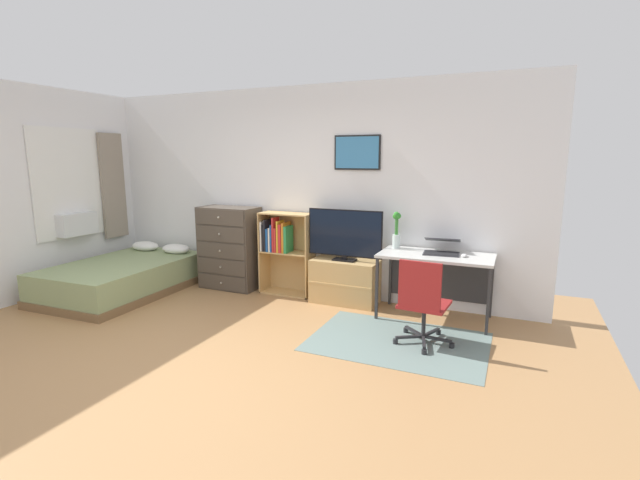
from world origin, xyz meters
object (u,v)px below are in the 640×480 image
object	(u,v)px
dresser	(230,248)
laptop	(442,247)
bed	(124,277)
bookshelf	(283,246)
office_chair	(422,301)
computer_mouse	(464,255)
bamboo_vase	(397,228)
tv_stand	(345,281)
desk	(437,264)
television	(345,235)

from	to	relation	value
dresser	laptop	distance (m)	2.88
bed	bookshelf	xyz separation A→B (m)	(1.98, 0.85, 0.42)
office_chair	computer_mouse	bearing A→B (deg)	75.87
bamboo_vase	office_chair	bearing A→B (deg)	-62.54
bookshelf	tv_stand	size ratio (longest dim) A/B	1.31
desk	office_chair	xyz separation A→B (m)	(0.02, -0.91, -0.15)
bookshelf	laptop	xyz separation A→B (m)	(2.06, -0.05, 0.17)
office_chair	laptop	world-z (taller)	laptop
dresser	desk	world-z (taller)	dresser
computer_mouse	desk	bearing A→B (deg)	163.74
office_chair	bed	bearing A→B (deg)	-177.53
bookshelf	computer_mouse	bearing A→B (deg)	-4.26
dresser	tv_stand	size ratio (longest dim) A/B	1.37
dresser	office_chair	distance (m)	2.99
bookshelf	desk	size ratio (longest dim) A/B	0.88
desk	bamboo_vase	xyz separation A→B (m)	(-0.50, 0.10, 0.37)
television	bamboo_vase	world-z (taller)	television
dresser	desk	bearing A→B (deg)	-0.42
tv_stand	office_chair	bearing A→B (deg)	-39.53
computer_mouse	bamboo_vase	bearing A→B (deg)	166.93
dresser	computer_mouse	world-z (taller)	dresser
bed	dresser	bearing A→B (deg)	31.55
desk	office_chair	distance (m)	0.92
tv_stand	computer_mouse	bearing A→B (deg)	-4.95
office_chair	laptop	xyz separation A→B (m)	(0.02, 0.94, 0.35)
tv_stand	desk	size ratio (longest dim) A/B	0.67
office_chair	desk	bearing A→B (deg)	95.92
desk	bed	bearing A→B (deg)	-169.21
laptop	tv_stand	bearing A→B (deg)	174.25
laptop	computer_mouse	xyz separation A→B (m)	(0.26, -0.12, -0.05)
bed	dresser	distance (m)	1.45
tv_stand	bookshelf	bearing A→B (deg)	176.84
dresser	bookshelf	bearing A→B (deg)	4.59
bed	laptop	distance (m)	4.16
office_chair	bamboo_vase	distance (m)	1.24
office_chair	laptop	bearing A→B (deg)	93.28
tv_stand	office_chair	size ratio (longest dim) A/B	0.96
bookshelf	bamboo_vase	xyz separation A→B (m)	(1.52, 0.01, 0.34)
tv_stand	television	xyz separation A→B (m)	(0.00, -0.02, 0.59)
tv_stand	laptop	distance (m)	1.28
desk	tv_stand	bearing A→B (deg)	178.17
dresser	laptop	world-z (taller)	dresser
bookshelf	tv_stand	bearing A→B (deg)	-3.16
dresser	computer_mouse	xyz separation A→B (m)	(3.12, -0.11, 0.19)
laptop	bamboo_vase	size ratio (longest dim) A/B	1.05
bed	computer_mouse	size ratio (longest dim) A/B	19.71
bed	bamboo_vase	world-z (taller)	bamboo_vase
laptop	computer_mouse	distance (m)	0.29
television	desk	xyz separation A→B (m)	(1.12, -0.01, -0.25)
laptop	computer_mouse	world-z (taller)	laptop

